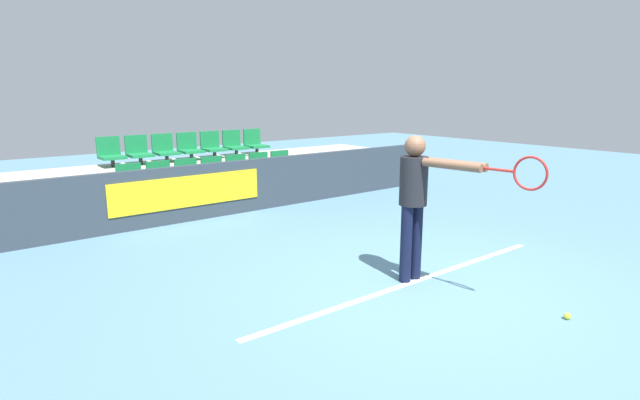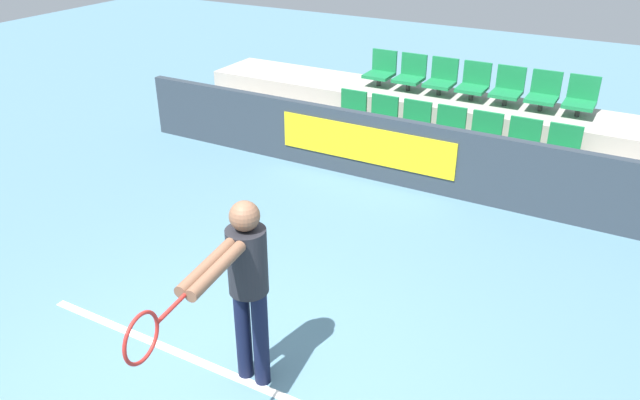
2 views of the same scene
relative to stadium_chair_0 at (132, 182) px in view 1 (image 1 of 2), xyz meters
The scene contains 21 objects.
ground_plane 5.41m from the stadium_chair_0, 73.50° to the right, with size 30.00×30.00×0.00m, color slate.
court_baseline 5.17m from the stadium_chair_0, 72.71° to the right, with size 4.48×0.08×0.01m.
barrier_wall 1.69m from the stadium_chair_0, 26.65° to the right, with size 9.20×0.14×0.93m.
bleacher_tier_front 1.59m from the stadium_chair_0, ahead, with size 8.80×1.09×0.38m.
bleacher_tier_middle 1.82m from the stadium_chair_0, 32.36° to the left, with size 8.80×1.09×0.76m.
stadium_chair_0 is the anchor object (origin of this frame).
stadium_chair_1 0.51m from the stadium_chair_0, ahead, with size 0.42×0.44×0.54m.
stadium_chair_2 1.02m from the stadium_chair_0, ahead, with size 0.42×0.44×0.54m.
stadium_chair_3 1.53m from the stadium_chair_0, ahead, with size 0.42×0.44×0.54m.
stadium_chair_4 2.03m from the stadium_chair_0, ahead, with size 0.42×0.44×0.54m.
stadium_chair_5 2.54m from the stadium_chair_0, ahead, with size 0.42×0.44×0.54m.
stadium_chair_6 3.05m from the stadium_chair_0, ahead, with size 0.42×0.44×0.54m.
stadium_chair_7 1.16m from the stadium_chair_0, 90.00° to the left, with size 0.42×0.44×0.54m.
stadium_chair_8 1.26m from the stadium_chair_0, 65.09° to the left, with size 0.42×0.44×0.54m.
stadium_chair_9 1.54m from the stadium_chair_0, 47.11° to the left, with size 0.42×0.44×0.54m.
stadium_chair_10 1.92m from the stadium_chair_0, 35.66° to the left, with size 0.42×0.44×0.54m.
stadium_chair_11 2.34m from the stadium_chair_0, 28.29° to the left, with size 0.42×0.44×0.54m.
stadium_chair_12 2.79m from the stadium_chair_0, 23.30° to the left, with size 0.42×0.44×0.54m.
stadium_chair_13 3.26m from the stadium_chair_0, 19.74° to the left, with size 0.42×0.44×0.54m.
tennis_player 5.16m from the stadium_chair_0, 72.37° to the right, with size 0.35×1.56×1.65m.
tennis_ball 6.75m from the stadium_chair_0, 73.09° to the right, with size 0.07×0.07×0.07m.
Camera 1 is at (-4.10, -3.28, 2.11)m, focal length 28.00 mm.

